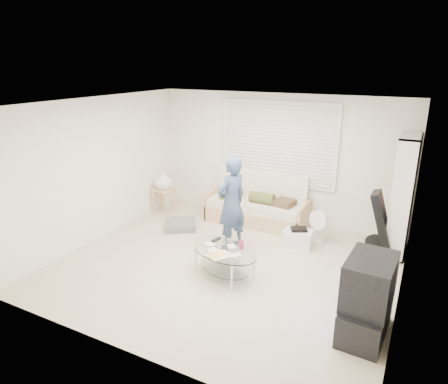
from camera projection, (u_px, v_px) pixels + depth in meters
The scene contains 13 objects.
ground at pixel (225, 265), 6.29m from camera, with size 5.00×5.00×0.00m, color tan.
room_shell at pixel (240, 158), 6.18m from camera, with size 5.02×4.52×2.51m.
window_blinds at pixel (278, 144), 7.66m from camera, with size 2.32×0.08×1.62m.
futon_sofa at pixel (257, 207), 7.88m from camera, with size 1.99×0.80×0.97m.
grey_floor_pillow at pixel (181, 225), 7.67m from camera, with size 0.57×0.57×0.13m, color #5E5F63.
side_table at pixel (163, 182), 8.31m from camera, with size 0.45×0.36×0.90m.
bookshelf at pixel (402, 196), 6.44m from camera, with size 0.31×0.83×1.98m.
guitar_case at pixel (381, 229), 6.43m from camera, with size 0.46×0.41×1.07m.
floor_fan at pixel (318, 223), 7.00m from camera, with size 0.37×0.25×0.60m.
storage_bin at pixel (298, 238), 6.90m from camera, with size 0.50×0.36×0.34m.
tv_unit at pixel (367, 298), 4.57m from camera, with size 0.54×0.92×0.98m.
coffee_table at pixel (224, 254), 5.89m from camera, with size 1.32×1.06×0.54m.
standing_person at pixel (231, 203), 6.64m from camera, with size 0.59×0.39×1.61m, color #324D67.
Camera 1 is at (2.56, -5.00, 3.05)m, focal length 32.00 mm.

